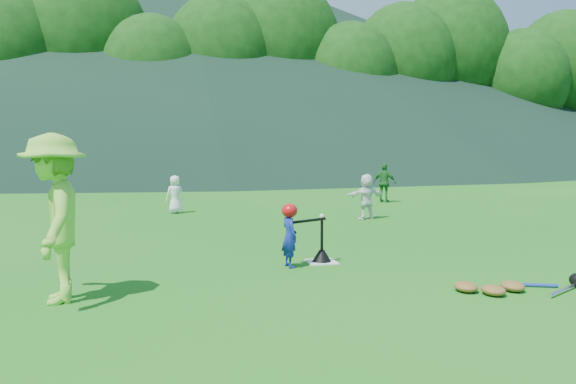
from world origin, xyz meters
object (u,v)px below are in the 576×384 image
at_px(batter_child, 290,236).
at_px(adult_coach, 54,218).
at_px(fielder_d, 366,197).
at_px(equipment_pile, 513,286).
at_px(batting_tee, 322,254).
at_px(fielder_c, 384,183).
at_px(fielder_a, 175,194).
at_px(home_plate, 322,262).

bearing_deg(batter_child, adult_coach, 100.12).
distance_m(batter_child, fielder_d, 5.66).
bearing_deg(equipment_pile, adult_coach, 172.33).
height_order(fielder_d, batting_tee, fielder_d).
height_order(fielder_c, equipment_pile, fielder_c).
relative_size(fielder_a, equipment_pile, 0.56).
xyz_separation_m(home_plate, equipment_pile, (1.92, -2.17, 0.06)).
xyz_separation_m(fielder_d, batting_tee, (-2.43, -4.59, -0.43)).
height_order(batter_child, adult_coach, adult_coach).
xyz_separation_m(adult_coach, fielder_d, (6.10, 6.01, -0.44)).
distance_m(home_plate, fielder_d, 5.22).
relative_size(batter_child, fielder_c, 0.77).
height_order(fielder_a, fielder_c, fielder_c).
distance_m(fielder_a, fielder_d, 5.06).
relative_size(fielder_a, fielder_d, 0.90).
distance_m(adult_coach, fielder_d, 8.58).
distance_m(batter_child, fielder_a, 7.13).
relative_size(batter_child, batting_tee, 1.39).
distance_m(fielder_a, equipment_pile, 9.82).
height_order(adult_coach, fielder_c, adult_coach).
xyz_separation_m(home_plate, batting_tee, (0.00, 0.00, 0.12)).
xyz_separation_m(adult_coach, equipment_pile, (5.60, -0.75, -0.94)).
xyz_separation_m(adult_coach, fielder_c, (8.00, 9.54, -0.39)).
height_order(adult_coach, batting_tee, adult_coach).
xyz_separation_m(home_plate, fielder_a, (-2.15, 6.75, 0.50)).
relative_size(home_plate, fielder_a, 0.44).
bearing_deg(adult_coach, fielder_a, 163.67).
xyz_separation_m(fielder_c, batting_tee, (-4.33, -8.12, -0.49)).
relative_size(fielder_c, batting_tee, 1.81).
bearing_deg(batter_child, equipment_pile, -139.50).
distance_m(fielder_c, fielder_d, 4.01).
bearing_deg(adult_coach, fielder_c, 134.22).
xyz_separation_m(fielder_a, fielder_c, (6.48, 1.37, 0.11)).
bearing_deg(fielder_c, fielder_a, 49.68).
bearing_deg(equipment_pile, home_plate, 131.54).
bearing_deg(batting_tee, adult_coach, -158.88).
bearing_deg(home_plate, fielder_c, 61.92).
xyz_separation_m(batter_child, batting_tee, (0.57, 0.21, -0.34)).
relative_size(home_plate, batter_child, 0.48).
distance_m(fielder_d, batting_tee, 5.21).
bearing_deg(batter_child, batting_tee, -81.26).
distance_m(fielder_a, fielder_c, 6.63).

